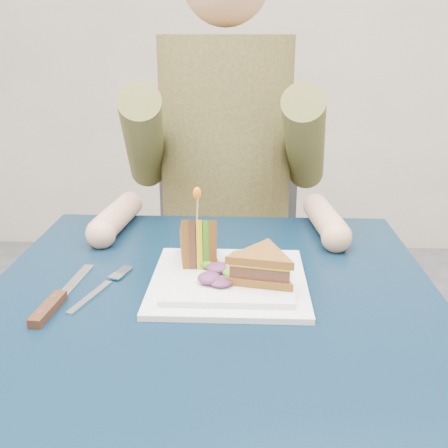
{
  "coord_description": "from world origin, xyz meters",
  "views": [
    {
      "loc": [
        0.05,
        -0.78,
        1.13
      ],
      "look_at": [
        0.02,
        0.07,
        0.82
      ],
      "focal_mm": 42.0,
      "sensor_mm": 36.0,
      "label": 1
    }
  ],
  "objects_px": {
    "chair": "(227,245)",
    "sandwich_upright": "(198,244)",
    "knife": "(54,303)",
    "diner": "(225,125)",
    "sandwich_flat": "(262,266)",
    "fork": "(100,289)",
    "plate": "(229,279)",
    "table": "(212,332)"
  },
  "relations": [
    {
      "from": "chair",
      "to": "sandwich_upright",
      "type": "height_order",
      "value": "chair"
    },
    {
      "from": "knife",
      "to": "chair",
      "type": "bearing_deg",
      "value": 71.87
    },
    {
      "from": "diner",
      "to": "sandwich_flat",
      "type": "distance_m",
      "value": 0.58
    },
    {
      "from": "fork",
      "to": "knife",
      "type": "height_order",
      "value": "knife"
    },
    {
      "from": "plate",
      "to": "knife",
      "type": "xyz_separation_m",
      "value": [
        -0.27,
        -0.09,
        -0.0
      ]
    },
    {
      "from": "sandwich_upright",
      "to": "plate",
      "type": "bearing_deg",
      "value": -39.15
    },
    {
      "from": "plate",
      "to": "fork",
      "type": "bearing_deg",
      "value": -170.88
    },
    {
      "from": "sandwich_flat",
      "to": "sandwich_upright",
      "type": "xyz_separation_m",
      "value": [
        -0.11,
        0.07,
        0.01
      ]
    },
    {
      "from": "table",
      "to": "knife",
      "type": "height_order",
      "value": "knife"
    },
    {
      "from": "table",
      "to": "sandwich_flat",
      "type": "bearing_deg",
      "value": -1.69
    },
    {
      "from": "sandwich_flat",
      "to": "knife",
      "type": "bearing_deg",
      "value": -168.65
    },
    {
      "from": "diner",
      "to": "knife",
      "type": "height_order",
      "value": "diner"
    },
    {
      "from": "sandwich_flat",
      "to": "fork",
      "type": "xyz_separation_m",
      "value": [
        -0.27,
        -0.01,
        -0.04
      ]
    },
    {
      "from": "plate",
      "to": "knife",
      "type": "relative_size",
      "value": 1.17
    },
    {
      "from": "table",
      "to": "chair",
      "type": "height_order",
      "value": "chair"
    },
    {
      "from": "plate",
      "to": "sandwich_flat",
      "type": "xyz_separation_m",
      "value": [
        0.05,
        -0.02,
        0.04
      ]
    },
    {
      "from": "table",
      "to": "sandwich_flat",
      "type": "distance_m",
      "value": 0.15
    },
    {
      "from": "diner",
      "to": "sandwich_upright",
      "type": "height_order",
      "value": "diner"
    },
    {
      "from": "chair",
      "to": "diner",
      "type": "relative_size",
      "value": 1.25
    },
    {
      "from": "fork",
      "to": "knife",
      "type": "bearing_deg",
      "value": -135.53
    },
    {
      "from": "diner",
      "to": "chair",
      "type": "bearing_deg",
      "value": 90.0
    },
    {
      "from": "sandwich_upright",
      "to": "knife",
      "type": "height_order",
      "value": "sandwich_upright"
    },
    {
      "from": "sandwich_upright",
      "to": "chair",
      "type": "bearing_deg",
      "value": 87.34
    },
    {
      "from": "diner",
      "to": "sandwich_flat",
      "type": "relative_size",
      "value": 5.04
    },
    {
      "from": "sandwich_upright",
      "to": "table",
      "type": "bearing_deg",
      "value": -67.52
    },
    {
      "from": "plate",
      "to": "knife",
      "type": "bearing_deg",
      "value": -161.47
    },
    {
      "from": "chair",
      "to": "knife",
      "type": "relative_size",
      "value": 4.19
    },
    {
      "from": "table",
      "to": "plate",
      "type": "xyz_separation_m",
      "value": [
        0.03,
        0.02,
        0.09
      ]
    },
    {
      "from": "plate",
      "to": "sandwich_flat",
      "type": "relative_size",
      "value": 1.76
    },
    {
      "from": "chair",
      "to": "diner",
      "type": "distance_m",
      "value": 0.39
    },
    {
      "from": "chair",
      "to": "sandwich_flat",
      "type": "xyz_separation_m",
      "value": [
        0.08,
        -0.67,
        0.23
      ]
    },
    {
      "from": "chair",
      "to": "knife",
      "type": "height_order",
      "value": "chair"
    },
    {
      "from": "chair",
      "to": "diner",
      "type": "xyz_separation_m",
      "value": [
        -0.0,
        -0.11,
        0.37
      ]
    },
    {
      "from": "fork",
      "to": "knife",
      "type": "distance_m",
      "value": 0.08
    },
    {
      "from": "sandwich_upright",
      "to": "fork",
      "type": "distance_m",
      "value": 0.18
    },
    {
      "from": "plate",
      "to": "fork",
      "type": "height_order",
      "value": "plate"
    },
    {
      "from": "diner",
      "to": "sandwich_flat",
      "type": "height_order",
      "value": "diner"
    },
    {
      "from": "diner",
      "to": "fork",
      "type": "height_order",
      "value": "diner"
    },
    {
      "from": "chair",
      "to": "knife",
      "type": "bearing_deg",
      "value": -108.13
    },
    {
      "from": "diner",
      "to": "sandwich_flat",
      "type": "xyz_separation_m",
      "value": [
        0.08,
        -0.56,
        -0.14
      ]
    },
    {
      "from": "diner",
      "to": "plate",
      "type": "bearing_deg",
      "value": -87.07
    },
    {
      "from": "table",
      "to": "fork",
      "type": "relative_size",
      "value": 4.29
    }
  ]
}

